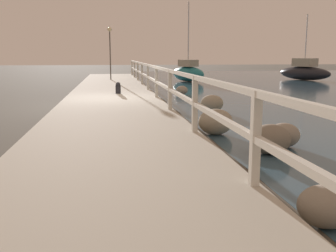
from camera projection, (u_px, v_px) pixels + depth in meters
ground_plane at (113, 106)px, 13.80m from camera, size 120.00×120.00×0.00m
dock_walkway at (112, 102)px, 13.78m from camera, size 3.32×36.00×0.30m
railing at (156, 76)px, 13.84m from camera, size 0.10×32.50×1.09m
boulder_far_strip at (284, 135)px, 7.62m from camera, size 0.63×0.57×0.48m
boulder_near_dock at (326, 206)px, 4.07m from camera, size 0.59×0.53×0.44m
boulder_downstream at (212, 103)px, 12.38m from camera, size 0.72×0.65×0.54m
boulder_water_edge at (270, 139)px, 7.08m from camera, size 0.73×0.66×0.55m
boulder_upstream at (182, 90)px, 17.82m from camera, size 0.54×0.49×0.40m
boulder_mid_strip at (216, 122)px, 8.83m from camera, size 0.78×0.70×0.58m
mooring_bollard at (118, 88)px, 15.21m from camera, size 0.20×0.20×0.45m
dock_lamp at (110, 41)px, 23.61m from camera, size 0.26×0.26×3.13m
sailboat_teal at (188, 72)px, 26.61m from camera, size 2.37×3.44×5.25m
sailboat_black at (304, 72)px, 28.24m from camera, size 2.77×4.72×4.60m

